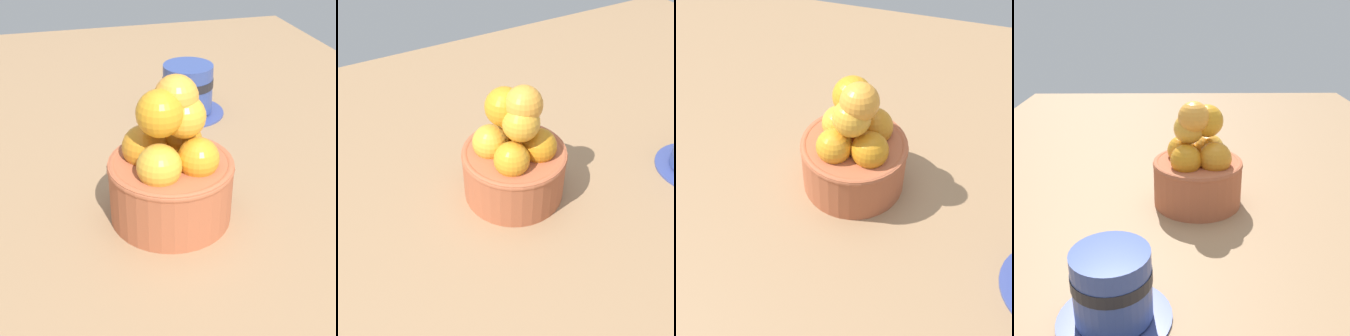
% 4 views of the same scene
% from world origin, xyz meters
% --- Properties ---
extents(ground_plane, '(1.57, 1.00, 0.04)m').
position_xyz_m(ground_plane, '(0.00, 0.00, -0.02)').
color(ground_plane, '#997551').
extents(terracotta_bowl, '(0.14, 0.14, 0.16)m').
position_xyz_m(terracotta_bowl, '(0.00, 0.00, 0.06)').
color(terracotta_bowl, '#AD5938').
rests_on(terracotta_bowl, ground_plane).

